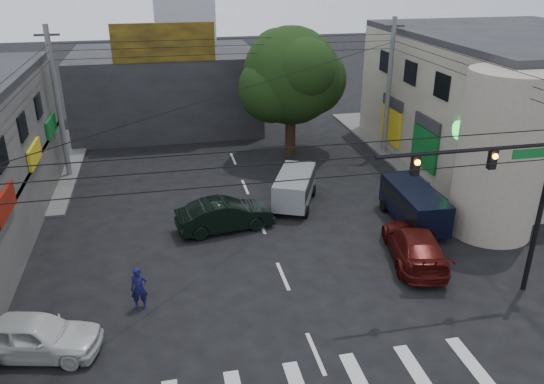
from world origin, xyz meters
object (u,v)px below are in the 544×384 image
object	(u,v)px
street_tree	(291,76)
navy_van	(414,207)
traffic_officer	(139,289)
traffic_gantry	(508,185)
dark_sedan	(225,215)
maroon_sedan	(414,245)
utility_pole_far_left	(58,104)
silver_minivan	(294,189)
utility_pole_far_right	(389,88)
white_compact	(34,336)

from	to	relation	value
street_tree	navy_van	bearing A→B (deg)	-72.62
traffic_officer	traffic_gantry	bearing A→B (deg)	-9.79
street_tree	dark_sedan	xyz separation A→B (m)	(-5.86, -10.14, -4.68)
maroon_sedan	utility_pole_far_left	bearing A→B (deg)	-27.67
street_tree	utility_pole_far_left	distance (m)	14.56
traffic_officer	utility_pole_far_left	bearing A→B (deg)	105.27
street_tree	traffic_officer	world-z (taller)	street_tree
traffic_officer	silver_minivan	bearing A→B (deg)	42.75
utility_pole_far_left	maroon_sedan	distance (m)	21.96
maroon_sedan	silver_minivan	xyz separation A→B (m)	(-3.80, 6.88, 0.13)
utility_pole_far_left	dark_sedan	distance (m)	13.14
utility_pole_far_right	silver_minivan	world-z (taller)	utility_pole_far_right
navy_van	utility_pole_far_right	bearing A→B (deg)	-12.59
utility_pole_far_left	silver_minivan	size ratio (longest dim) A/B	2.03
utility_pole_far_right	maroon_sedan	distance (m)	15.06
traffic_gantry	street_tree	bearing A→B (deg)	101.99
street_tree	maroon_sedan	bearing A→B (deg)	-82.04
traffic_gantry	traffic_officer	xyz separation A→B (m)	(-13.75, 1.97, -3.95)
white_compact	navy_van	world-z (taller)	navy_van
white_compact	traffic_officer	distance (m)	3.98
street_tree	silver_minivan	size ratio (longest dim) A/B	1.92
white_compact	maroon_sedan	xyz separation A→B (m)	(15.46, 3.12, 0.01)
street_tree	traffic_gantry	size ratio (longest dim) A/B	1.21
street_tree	traffic_gantry	distance (m)	18.42
traffic_gantry	utility_pole_far_left	bearing A→B (deg)	137.14
utility_pole_far_left	white_compact	xyz separation A→B (m)	(1.12, -17.00, -3.84)
traffic_gantry	utility_pole_far_left	xyz separation A→B (m)	(-18.32, 17.00, -0.23)
street_tree	utility_pole_far_left	xyz separation A→B (m)	(-14.50, -1.00, -0.87)
traffic_officer	white_compact	bearing A→B (deg)	-151.97
street_tree	silver_minivan	world-z (taller)	street_tree
dark_sedan	navy_van	size ratio (longest dim) A/B	1.01
maroon_sedan	traffic_gantry	bearing A→B (deg)	131.45
dark_sedan	traffic_officer	distance (m)	7.17
traffic_gantry	navy_van	world-z (taller)	traffic_gantry
traffic_gantry	white_compact	xyz separation A→B (m)	(-17.21, 0.00, -4.07)
dark_sedan	silver_minivan	distance (m)	4.65
traffic_gantry	silver_minivan	bearing A→B (deg)	119.02
maroon_sedan	traffic_officer	bearing A→B (deg)	17.74
utility_pole_far_left	traffic_officer	bearing A→B (deg)	-73.09
utility_pole_far_right	navy_van	distance (m)	11.53
utility_pole_far_right	silver_minivan	bearing A→B (deg)	-139.60
utility_pole_far_right	white_compact	world-z (taller)	utility_pole_far_right
utility_pole_far_left	navy_van	xyz separation A→B (m)	(18.12, -10.56, -3.62)
street_tree	maroon_sedan	world-z (taller)	street_tree
utility_pole_far_right	traffic_officer	distance (m)	22.58
street_tree	white_compact	xyz separation A→B (m)	(-13.38, -18.00, -4.71)
dark_sedan	traffic_officer	world-z (taller)	traffic_officer
utility_pole_far_left	traffic_gantry	bearing A→B (deg)	-42.86
street_tree	traffic_gantry	bearing A→B (deg)	-78.01
white_compact	traffic_officer	bearing A→B (deg)	-47.22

